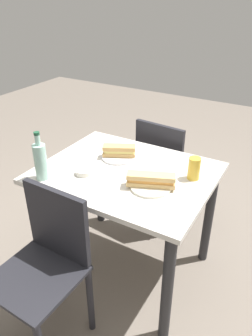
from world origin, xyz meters
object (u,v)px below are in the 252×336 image
object	(u,v)px
water_bottle	(41,161)
olive_bowl	(84,172)
dining_table	(126,190)
chair_far	(164,166)
plate_near	(151,186)
knife_near	(149,180)
baguette_sandwich_near	(151,180)
baguette_sandwich_far	(119,151)
beer_glass	(194,168)
chair_near	(47,261)
plate_far	(119,156)
knife_far	(118,152)

from	to	relation	value
water_bottle	olive_bowl	distance (m)	0.25
dining_table	chair_far	bearing A→B (deg)	90.78
plate_near	knife_near	bearing A→B (deg)	125.28
plate_near	baguette_sandwich_near	size ratio (longest dim) A/B	0.84
plate_near	olive_bowl	distance (m)	0.40
baguette_sandwich_far	beer_glass	xyz separation A→B (m)	(0.49, -0.01, 0.02)
chair_near	beer_glass	size ratio (longest dim) A/B	6.83
chair_far	plate_near	size ratio (longest dim) A/B	3.94
knife_near	olive_bowl	distance (m)	0.38
plate_far	beer_glass	distance (m)	0.50
knife_far	olive_bowl	distance (m)	0.32
dining_table	knife_far	distance (m)	0.27
chair_near	baguette_sandwich_near	world-z (taller)	chair_near
baguette_sandwich_far	beer_glass	size ratio (longest dim) A/B	1.64
chair_near	water_bottle	bearing A→B (deg)	130.92
knife_far	baguette_sandwich_near	bearing A→B (deg)	-35.10
plate_near	chair_far	bearing A→B (deg)	107.23
chair_far	beer_glass	distance (m)	0.69
dining_table	chair_near	bearing A→B (deg)	-100.58
baguette_sandwich_near	olive_bowl	world-z (taller)	baguette_sandwich_near
knife_near	knife_far	distance (m)	0.39
knife_far	water_bottle	bearing A→B (deg)	-114.07
olive_bowl	knife_near	bearing A→B (deg)	16.24
olive_bowl	water_bottle	bearing A→B (deg)	-138.60
plate_far	knife_far	xyz separation A→B (m)	(-0.03, 0.04, 0.01)
plate_near	knife_far	bearing A→B (deg)	144.90
chair_far	knife_near	bearing A→B (deg)	-74.16
chair_near	beer_glass	world-z (taller)	beer_glass
plate_near	knife_far	world-z (taller)	knife_far
plate_far	plate_near	bearing A→B (deg)	-33.23
plate_near	baguette_sandwich_far	world-z (taller)	baguette_sandwich_far
knife_near	plate_far	world-z (taller)	knife_near
baguette_sandwich_near	knife_far	distance (m)	0.44
water_bottle	plate_near	bearing A→B (deg)	20.76
knife_near	beer_glass	distance (m)	0.26
plate_near	knife_near	world-z (taller)	knife_near
chair_far	olive_bowl	bearing A→B (deg)	-103.80
chair_near	water_bottle	distance (m)	0.53
beer_glass	chair_near	bearing A→B (deg)	-123.92
plate_near	plate_far	size ratio (longest dim) A/B	1.00
beer_glass	olive_bowl	size ratio (longest dim) A/B	1.38
dining_table	baguette_sandwich_far	world-z (taller)	baguette_sandwich_far
baguette_sandwich_far	beer_glass	distance (m)	0.49
knife_near	beer_glass	xyz separation A→B (m)	(0.19, 0.16, 0.05)
chair_far	beer_glass	xyz separation A→B (m)	(0.38, -0.48, 0.32)
knife_far	knife_near	bearing A→B (deg)	-32.51
plate_near	olive_bowl	size ratio (longest dim) A/B	2.39
chair_far	chair_near	distance (m)	1.20
chair_near	beer_glass	bearing A→B (deg)	56.08
beer_glass	plate_far	bearing A→B (deg)	178.91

